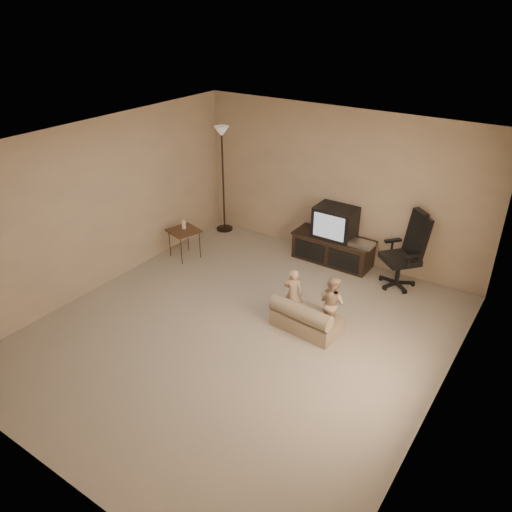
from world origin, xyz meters
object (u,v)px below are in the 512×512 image
at_px(toddler_left, 293,293).
at_px(child_sofa, 305,318).
at_px(floor_lamp, 222,156).
at_px(office_chair, 404,260).
at_px(toddler_right, 332,302).
at_px(tv_stand, 334,240).
at_px(side_table, 184,231).

bearing_deg(toddler_left, child_sofa, 129.58).
bearing_deg(child_sofa, floor_lamp, 149.79).
bearing_deg(toddler_left, office_chair, -137.90).
relative_size(office_chair, toddler_right, 1.54).
xyz_separation_m(toddler_left, toddler_right, (0.56, 0.05, 0.03)).
xyz_separation_m(tv_stand, toddler_right, (0.81, -1.70, -0.01)).
bearing_deg(tv_stand, child_sofa, -74.14).
xyz_separation_m(office_chair, side_table, (-3.37, -1.17, 0.05)).
relative_size(tv_stand, office_chair, 1.12).
xyz_separation_m(side_table, toddler_left, (2.41, -0.49, -0.12)).
height_order(office_chair, child_sofa, office_chair).
bearing_deg(child_sofa, side_table, 170.14).
relative_size(toddler_left, toddler_right, 0.93).
xyz_separation_m(office_chair, toddler_left, (-0.96, -1.66, -0.07)).
relative_size(office_chair, child_sofa, 1.31).
distance_m(side_table, child_sofa, 2.81).
xyz_separation_m(office_chair, child_sofa, (-0.66, -1.86, -0.26)).
relative_size(office_chair, toddler_left, 1.65).
height_order(office_chair, side_table, office_chair).
distance_m(child_sofa, toddler_right, 0.41).
bearing_deg(office_chair, toddler_left, -79.23).
bearing_deg(toddler_right, office_chair, -87.63).
distance_m(side_table, toddler_right, 3.00).
bearing_deg(toddler_right, toddler_left, 21.46).
distance_m(office_chair, side_table, 3.57).
height_order(office_chair, floor_lamp, floor_lamp).
distance_m(office_chair, child_sofa, 1.99).
height_order(side_table, toddler_right, toddler_right).
height_order(tv_stand, floor_lamp, floor_lamp).
bearing_deg(toddler_right, tv_stand, -48.03).
height_order(office_chair, toddler_right, office_chair).
relative_size(tv_stand, floor_lamp, 0.70).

